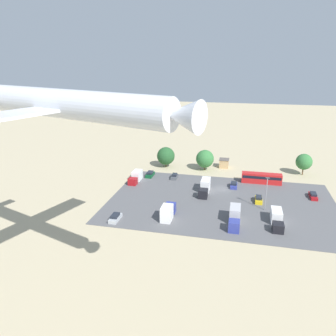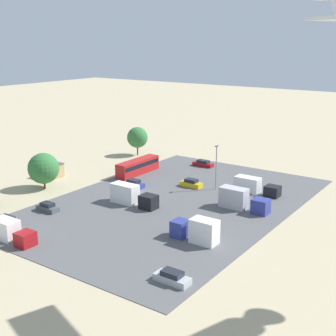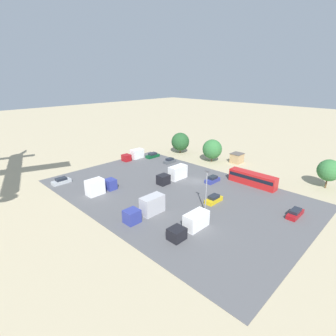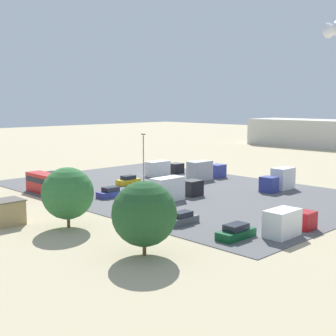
# 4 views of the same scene
# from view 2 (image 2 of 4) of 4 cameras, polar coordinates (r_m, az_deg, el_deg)

# --- Properties ---
(ground_plane) EXTENTS (400.00, 400.00, 0.00)m
(ground_plane) POSITION_cam_2_polar(r_m,az_deg,el_deg) (88.32, -4.29, -3.09)
(ground_plane) COLOR tan
(parking_lot_surface) EXTENTS (58.68, 38.44, 0.08)m
(parking_lot_surface) POSITION_cam_2_polar(r_m,az_deg,el_deg) (83.02, 0.69, -4.24)
(parking_lot_surface) COLOR #565659
(parking_lot_surface) RESTS_ON ground
(shed_building) EXTENTS (3.32, 3.72, 2.98)m
(shed_building) POSITION_cam_2_polar(r_m,az_deg,el_deg) (100.89, -13.84, -0.26)
(shed_building) COLOR tan
(shed_building) RESTS_ON ground
(bus) EXTENTS (11.74, 2.62, 3.07)m
(bus) POSITION_cam_2_polar(r_m,az_deg,el_deg) (100.39, -3.71, 0.23)
(bus) COLOR red
(bus) RESTS_ON ground
(parked_car_0) EXTENTS (1.98, 4.63, 1.54)m
(parked_car_0) POSITION_cam_2_polar(r_m,az_deg,el_deg) (76.94, -19.10, -6.22)
(parked_car_0) COLOR #0C4723
(parked_car_0) RESTS_ON ground
(parked_car_1) EXTENTS (1.90, 4.20, 1.56)m
(parked_car_1) POSITION_cam_2_polar(r_m,az_deg,el_deg) (91.47, -4.20, -1.95)
(parked_car_1) COLOR navy
(parked_car_1) RESTS_ON ground
(parked_car_2) EXTENTS (1.74, 4.08, 1.47)m
(parked_car_2) POSITION_cam_2_polar(r_m,az_deg,el_deg) (81.36, -14.46, -4.68)
(parked_car_2) COLOR #4C5156
(parked_car_2) RESTS_ON ground
(parked_car_3) EXTENTS (1.81, 4.30, 1.56)m
(parked_car_3) POSITION_cam_2_polar(r_m,az_deg,el_deg) (91.67, 2.86, -1.89)
(parked_car_3) COLOR gold
(parked_car_3) RESTS_ON ground
(parked_car_4) EXTENTS (1.85, 4.51, 1.47)m
(parked_car_4) POSITION_cam_2_polar(r_m,az_deg,el_deg) (56.91, 0.51, -13.21)
(parked_car_4) COLOR #ADB2B7
(parked_car_4) RESTS_ON ground
(parked_car_5) EXTENTS (1.72, 4.79, 1.43)m
(parked_car_5) POSITION_cam_2_polar(r_m,az_deg,el_deg) (106.62, 4.30, 0.53)
(parked_car_5) COLOR maroon
(parked_car_5) RESTS_ON ground
(parked_truck_0) EXTENTS (2.42, 8.68, 3.53)m
(parked_truck_0) POSITION_cam_2_polar(r_m,az_deg,el_deg) (80.26, 8.91, -3.89)
(parked_truck_0) COLOR navy
(parked_truck_0) RESTS_ON ground
(parked_truck_1) EXTENTS (2.38, 8.67, 2.85)m
(parked_truck_1) POSITION_cam_2_polar(r_m,az_deg,el_deg) (89.18, 10.50, -2.20)
(parked_truck_1) COLOR black
(parked_truck_1) RESTS_ON ground
(parked_truck_2) EXTENTS (2.39, 9.13, 3.42)m
(parked_truck_2) POSITION_cam_2_polar(r_m,az_deg,el_deg) (81.87, -4.49, -3.39)
(parked_truck_2) COLOR black
(parked_truck_2) RESTS_ON ground
(parked_truck_3) EXTENTS (2.42, 7.09, 3.53)m
(parked_truck_3) POSITION_cam_2_polar(r_m,az_deg,el_deg) (67.21, 3.58, -7.62)
(parked_truck_3) COLOR navy
(parked_truck_3) RESTS_ON ground
(parked_truck_4) EXTENTS (2.43, 7.51, 2.92)m
(parked_truck_4) POSITION_cam_2_polar(r_m,az_deg,el_deg) (71.04, -18.58, -7.38)
(parked_truck_4) COLOR maroon
(parked_truck_4) RESTS_ON ground
(tree_near_shed) EXTENTS (5.99, 5.99, 7.01)m
(tree_near_shed) POSITION_cam_2_polar(r_m,az_deg,el_deg) (93.05, -14.94, -0.04)
(tree_near_shed) COLOR brown
(tree_near_shed) RESTS_ON ground
(tree_apron_mid) EXTENTS (5.16, 5.16, 7.07)m
(tree_apron_mid) POSITION_cam_2_polar(r_m,az_deg,el_deg) (116.47, -3.75, 3.74)
(tree_apron_mid) COLOR brown
(tree_apron_mid) RESTS_ON ground
(light_pole_lot_centre) EXTENTS (0.90, 0.28, 8.60)m
(light_pole_lot_centre) POSITION_cam_2_polar(r_m,az_deg,el_deg) (89.33, 5.90, 0.30)
(light_pole_lot_centre) COLOR gray
(light_pole_lot_centre) RESTS_ON ground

